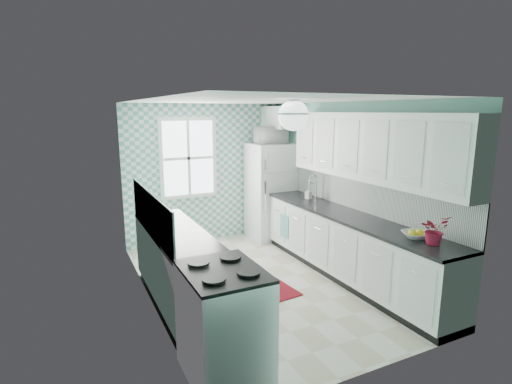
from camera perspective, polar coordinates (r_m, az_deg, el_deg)
name	(u,v)px	position (r m, az deg, el deg)	size (l,w,h in m)	color
floor	(261,283)	(5.77, 0.66, -12.86)	(3.00, 4.40, 0.02)	silver
ceiling	(261,100)	(5.26, 0.73, 13.03)	(3.00, 4.40, 0.02)	white
wall_back	(207,173)	(7.38, -7.07, 2.70)	(3.00, 0.02, 2.50)	#7EC9B5
wall_front	(377,244)	(3.61, 16.85, -7.10)	(3.00, 0.02, 2.50)	#7EC9B5
wall_left	(147,207)	(4.90, -15.29, -2.13)	(0.02, 4.40, 2.50)	#7EC9B5
wall_right	(350,186)	(6.19, 13.27, 0.77)	(0.02, 4.40, 2.50)	#7EC9B5
accent_wall	(207,173)	(7.36, -7.02, 2.68)	(3.00, 0.01, 2.50)	#60A49E
window	(188,158)	(7.19, -9.65, 4.80)	(1.04, 0.05, 1.44)	white
backsplash_right	(367,195)	(5.89, 15.54, -0.43)	(0.02, 3.60, 0.51)	white
backsplash_left	(151,213)	(4.84, -14.83, -2.93)	(0.02, 2.15, 0.51)	white
upper_cabinets_right	(371,147)	(5.54, 16.11, 6.19)	(0.33, 3.20, 0.90)	white
upper_cabinet_fridge	(279,118)	(7.48, 3.32, 10.58)	(0.40, 0.74, 0.40)	white
ceiling_light	(293,115)	(4.56, 5.35, 10.86)	(0.34, 0.34, 0.35)	silver
base_cabinets_right	(348,248)	(5.90, 13.03, -7.78)	(0.60, 3.60, 0.90)	white
countertop_right	(349,216)	(5.76, 13.13, -3.39)	(0.63, 3.60, 0.04)	black
base_cabinets_left	(177,269)	(5.13, -11.19, -10.69)	(0.60, 2.15, 0.90)	white
countertop_left	(177,232)	(4.98, -11.24, -5.65)	(0.63, 2.15, 0.04)	black
fridge	(270,191)	(7.50, 2.08, 0.14)	(0.78, 0.77, 1.78)	silver
stove	(224,322)	(3.75, -4.64, -17.98)	(0.67, 0.84, 1.01)	white
sink	(306,200)	(6.64, 7.21, -1.12)	(0.55, 0.46, 0.53)	silver
rug	(265,288)	(5.59, 1.26, -13.49)	(0.63, 0.90, 0.01)	#721000
dish_towel	(284,226)	(6.72, 4.09, -4.85)	(0.02, 0.26, 0.39)	teal
fruit_bowl	(416,235)	(4.95, 21.85, -5.71)	(0.29, 0.29, 0.07)	white
potted_plant	(434,230)	(4.76, 24.13, -4.97)	(0.29, 0.25, 0.33)	#AF0824
soap_bottle	(309,193)	(6.65, 7.52, -0.17)	(0.09, 0.09, 0.19)	#A8B9C3
microwave	(271,135)	(7.37, 2.14, 8.11)	(0.55, 0.37, 0.30)	white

